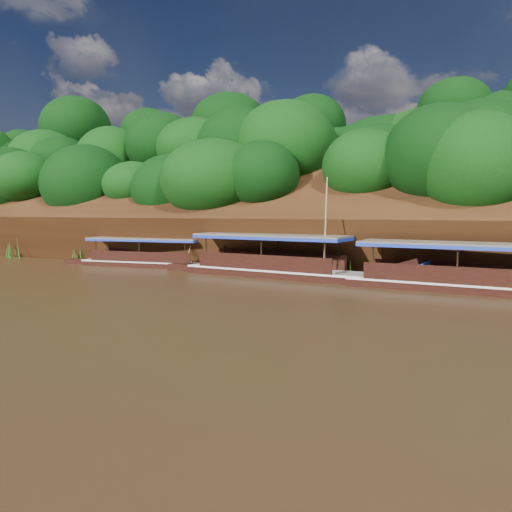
{
  "coord_description": "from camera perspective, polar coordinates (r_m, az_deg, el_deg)",
  "views": [
    {
      "loc": [
        11.06,
        -22.18,
        4.3
      ],
      "look_at": [
        -2.88,
        7.0,
        1.34
      ],
      "focal_mm": 35.0,
      "sensor_mm": 36.0,
      "label": 1
    }
  ],
  "objects": [
    {
      "name": "ground",
      "position": [
        25.16,
        -0.96,
        -4.61
      ],
      "size": [
        160.0,
        160.0,
        0.0
      ],
      "primitive_type": "plane",
      "color": "black",
      "rests_on": "ground"
    },
    {
      "name": "boat_1",
      "position": [
        31.89,
        4.16,
        -1.41
      ],
      "size": [
        15.95,
        3.83,
        6.73
      ],
      "rotation": [
        0.0,
        0.0,
        -0.09
      ],
      "color": "black",
      "rests_on": "ground"
    },
    {
      "name": "reeds",
      "position": [
        34.95,
        1.52,
        -0.37
      ],
      "size": [
        48.75,
        2.46,
        2.23
      ],
      "color": "#256419",
      "rests_on": "ground"
    },
    {
      "name": "boat_2",
      "position": [
        38.77,
        -10.68,
        -0.49
      ],
      "size": [
        14.01,
        3.68,
        5.92
      ],
      "rotation": [
        0.0,
        0.0,
        0.14
      ],
      "color": "black",
      "rests_on": "ground"
    },
    {
      "name": "boat_0",
      "position": [
        28.62,
        25.51,
        -2.74
      ],
      "size": [
        16.07,
        3.3,
        6.39
      ],
      "rotation": [
        0.0,
        0.0,
        -0.06
      ],
      "color": "black",
      "rests_on": "ground"
    },
    {
      "name": "riverbank",
      "position": [
        46.32,
        11.68,
        2.14
      ],
      "size": [
        120.0,
        30.06,
        19.4
      ],
      "color": "black",
      "rests_on": "ground"
    }
  ]
}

